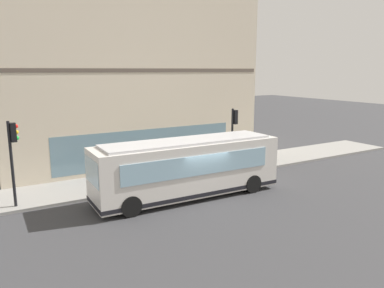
{
  "coord_description": "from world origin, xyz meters",
  "views": [
    {
      "loc": [
        -15.81,
        9.78,
        6.61
      ],
      "look_at": [
        2.92,
        -1.26,
        2.28
      ],
      "focal_mm": 34.89,
      "sensor_mm": 36.0,
      "label": 1
    }
  ],
  "objects_px": {
    "pedestrian_by_light_pole": "(268,145)",
    "city_bus_nearside": "(188,168)",
    "pedestrian_near_building_entrance": "(131,169)",
    "fire_hydrant": "(243,163)",
    "traffic_light_down_block": "(13,147)",
    "pedestrian_walking_along_curb": "(251,146)",
    "traffic_light_near_corner": "(234,128)"
  },
  "relations": [
    {
      "from": "pedestrian_by_light_pole",
      "to": "pedestrian_near_building_entrance",
      "type": "height_order",
      "value": "pedestrian_by_light_pole"
    },
    {
      "from": "traffic_light_near_corner",
      "to": "pedestrian_near_building_entrance",
      "type": "relative_size",
      "value": 2.5
    },
    {
      "from": "fire_hydrant",
      "to": "pedestrian_by_light_pole",
      "type": "bearing_deg",
      "value": -68.75
    },
    {
      "from": "traffic_light_down_block",
      "to": "pedestrian_near_building_entrance",
      "type": "xyz_separation_m",
      "value": [
        0.31,
        -5.93,
        -1.95
      ]
    },
    {
      "from": "city_bus_nearside",
      "to": "pedestrian_by_light_pole",
      "type": "xyz_separation_m",
      "value": [
        4.04,
        -9.18,
        -0.42
      ]
    },
    {
      "from": "city_bus_nearside",
      "to": "fire_hydrant",
      "type": "xyz_separation_m",
      "value": [
        2.74,
        -5.83,
        -1.04
      ]
    },
    {
      "from": "pedestrian_walking_along_curb",
      "to": "pedestrian_near_building_entrance",
      "type": "bearing_deg",
      "value": 100.12
    },
    {
      "from": "city_bus_nearside",
      "to": "pedestrian_near_building_entrance",
      "type": "xyz_separation_m",
      "value": [
        2.97,
        2.01,
        -0.47
      ]
    },
    {
      "from": "city_bus_nearside",
      "to": "fire_hydrant",
      "type": "height_order",
      "value": "city_bus_nearside"
    },
    {
      "from": "pedestrian_by_light_pole",
      "to": "pedestrian_walking_along_curb",
      "type": "relative_size",
      "value": 1.11
    },
    {
      "from": "traffic_light_near_corner",
      "to": "fire_hydrant",
      "type": "height_order",
      "value": "traffic_light_near_corner"
    },
    {
      "from": "fire_hydrant",
      "to": "traffic_light_near_corner",
      "type": "bearing_deg",
      "value": 100.7
    },
    {
      "from": "fire_hydrant",
      "to": "pedestrian_near_building_entrance",
      "type": "height_order",
      "value": "pedestrian_near_building_entrance"
    },
    {
      "from": "traffic_light_near_corner",
      "to": "pedestrian_walking_along_curb",
      "type": "relative_size",
      "value": 2.64
    },
    {
      "from": "traffic_light_down_block",
      "to": "pedestrian_walking_along_curb",
      "type": "height_order",
      "value": "traffic_light_down_block"
    },
    {
      "from": "traffic_light_near_corner",
      "to": "pedestrian_walking_along_curb",
      "type": "height_order",
      "value": "traffic_light_near_corner"
    },
    {
      "from": "traffic_light_down_block",
      "to": "pedestrian_by_light_pole",
      "type": "relative_size",
      "value": 2.43
    },
    {
      "from": "fire_hydrant",
      "to": "pedestrian_by_light_pole",
      "type": "relative_size",
      "value": 0.43
    },
    {
      "from": "pedestrian_by_light_pole",
      "to": "pedestrian_walking_along_curb",
      "type": "distance_m",
      "value": 1.21
    },
    {
      "from": "city_bus_nearside",
      "to": "traffic_light_down_block",
      "type": "xyz_separation_m",
      "value": [
        2.65,
        7.94,
        1.48
      ]
    },
    {
      "from": "pedestrian_near_building_entrance",
      "to": "city_bus_nearside",
      "type": "bearing_deg",
      "value": -145.89
    },
    {
      "from": "traffic_light_down_block",
      "to": "pedestrian_by_light_pole",
      "type": "height_order",
      "value": "traffic_light_down_block"
    },
    {
      "from": "traffic_light_down_block",
      "to": "pedestrian_walking_along_curb",
      "type": "distance_m",
      "value": 16.45
    },
    {
      "from": "pedestrian_by_light_pole",
      "to": "pedestrian_walking_along_curb",
      "type": "xyz_separation_m",
      "value": [
        0.76,
        0.93,
        -0.11
      ]
    },
    {
      "from": "pedestrian_by_light_pole",
      "to": "city_bus_nearside",
      "type": "bearing_deg",
      "value": 113.76
    },
    {
      "from": "city_bus_nearside",
      "to": "fire_hydrant",
      "type": "relative_size",
      "value": 13.63
    },
    {
      "from": "pedestrian_by_light_pole",
      "to": "pedestrian_near_building_entrance",
      "type": "relative_size",
      "value": 1.05
    },
    {
      "from": "city_bus_nearside",
      "to": "pedestrian_near_building_entrance",
      "type": "distance_m",
      "value": 3.62
    },
    {
      "from": "pedestrian_near_building_entrance",
      "to": "traffic_light_near_corner",
      "type": "bearing_deg",
      "value": -93.38
    },
    {
      "from": "traffic_light_near_corner",
      "to": "city_bus_nearside",
      "type": "bearing_deg",
      "value": 117.66
    },
    {
      "from": "city_bus_nearside",
      "to": "traffic_light_down_block",
      "type": "height_order",
      "value": "traffic_light_down_block"
    },
    {
      "from": "fire_hydrant",
      "to": "pedestrian_walking_along_curb",
      "type": "xyz_separation_m",
      "value": [
        2.06,
        -2.42,
        0.51
      ]
    }
  ]
}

